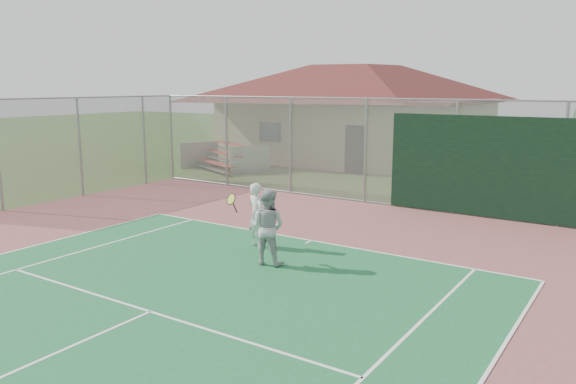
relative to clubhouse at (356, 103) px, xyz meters
The scene contains 6 objects.
back_fence 12.92m from the clubhouse, 49.30° to the right, with size 20.08×0.11×3.53m.
side_fence_left 14.75m from the clubhouse, 104.69° to the right, with size 0.08×9.00×3.50m.
clubhouse is the anchor object (origin of this frame).
bleachers 7.82m from the clubhouse, 118.59° to the right, with size 3.99×3.15×1.22m.
player_white_front 17.08m from the clubhouse, 71.34° to the right, with size 1.09×0.76×1.59m.
player_grey_back 18.28m from the clubhouse, 69.30° to the right, with size 0.91×0.77×1.68m.
Camera 1 is at (7.12, 0.01, 3.92)m, focal length 35.00 mm.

